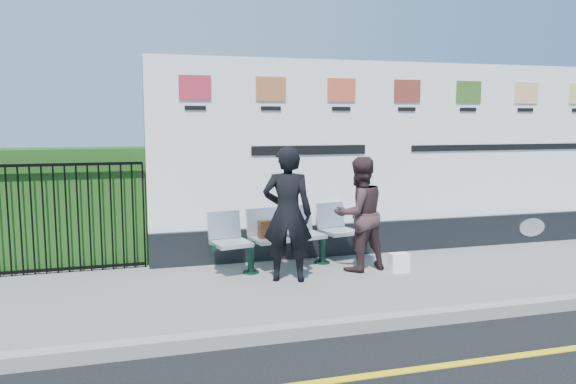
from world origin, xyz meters
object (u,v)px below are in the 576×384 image
at_px(woman_left, 287,214).
at_px(bench, 288,252).
at_px(woman_right, 359,214).
at_px(billboard, 403,170).

bearing_deg(woman_left, bench, -87.26).
distance_m(woman_left, woman_right, 1.14).
bearing_deg(billboard, woman_right, -139.96).
bearing_deg(bench, woman_left, -118.15).
distance_m(billboard, woman_left, 2.60).
relative_size(billboard, woman_left, 4.51).
distance_m(bench, woman_left, 0.91).
distance_m(billboard, bench, 2.42).
xyz_separation_m(billboard, woman_left, (-2.27, -1.21, -0.41)).
height_order(billboard, woman_right, billboard).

